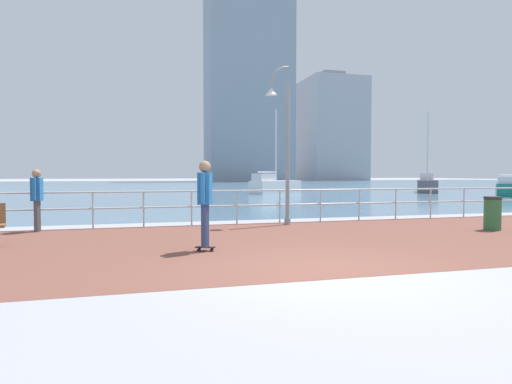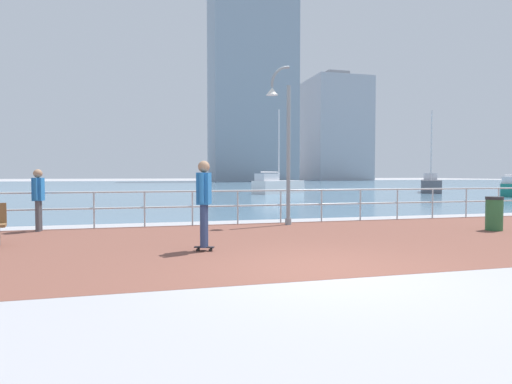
% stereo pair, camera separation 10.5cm
% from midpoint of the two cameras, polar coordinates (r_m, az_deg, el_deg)
% --- Properties ---
extents(ground, '(220.00, 220.00, 0.00)m').
position_cam_midpoint_polar(ground, '(46.50, -11.61, 0.43)').
color(ground, '#9E9EA3').
extents(brick_paving, '(28.00, 7.24, 0.01)m').
position_cam_midpoint_polar(brick_paving, '(9.89, 1.74, -6.59)').
color(brick_paving, brown).
rests_on(brick_paving, ground).
extents(harbor_water, '(180.00, 88.00, 0.00)m').
position_cam_midpoint_polar(harbor_water, '(58.05, -12.31, 0.81)').
color(harbor_water, slate).
rests_on(harbor_water, ground).
extents(waterfront_railing, '(25.25, 0.06, 1.06)m').
position_cam_midpoint_polar(waterfront_railing, '(13.29, -2.78, -1.12)').
color(waterfront_railing, '#B2BCC1').
rests_on(waterfront_railing, ground).
extents(lamppost, '(0.81, 0.36, 4.81)m').
position_cam_midpoint_polar(lamppost, '(13.05, 3.31, 7.27)').
color(lamppost, gray).
rests_on(lamppost, ground).
extents(skateboarder, '(0.41, 0.55, 1.81)m').
position_cam_midpoint_polar(skateboarder, '(8.61, -7.15, -0.62)').
color(skateboarder, black).
rests_on(skateboarder, ground).
extents(bystander, '(0.26, 0.55, 1.68)m').
position_cam_midpoint_polar(bystander, '(12.92, -27.32, -0.35)').
color(bystander, '#4C4C51').
rests_on(bystander, ground).
extents(trash_bin, '(0.46, 0.46, 0.93)m').
position_cam_midpoint_polar(trash_bin, '(13.47, 28.74, -2.49)').
color(trash_bin, '#2D6638').
rests_on(trash_bin, ground).
extents(sailboat_red, '(4.86, 3.77, 6.73)m').
position_cam_midpoint_polar(sailboat_red, '(34.41, 2.38, 0.88)').
color(sailboat_red, white).
rests_on(sailboat_red, ground).
extents(sailboat_blue, '(4.07, 4.89, 6.89)m').
position_cam_midpoint_polar(sailboat_blue, '(39.34, 21.71, 0.92)').
color(sailboat_blue, '#595960').
rests_on(sailboat_blue, ground).
extents(tower_beige, '(14.47, 17.46, 27.83)m').
position_cam_midpoint_polar(tower_beige, '(115.10, 9.69, 8.10)').
color(tower_beige, '#A3A8B2').
rests_on(tower_beige, ground).
extents(tower_glass, '(17.96, 11.29, 43.48)m').
position_cam_midpoint_polar(tower_glass, '(95.90, -1.07, 14.03)').
color(tower_glass, '#8493A3').
rests_on(tower_glass, ground).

